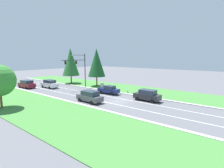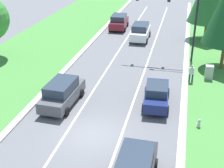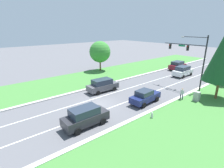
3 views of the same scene
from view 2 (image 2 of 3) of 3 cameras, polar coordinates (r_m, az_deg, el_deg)
name	(u,v)px [view 2 (image 2 of 3)]	position (r m, az deg, el deg)	size (l,w,h in m)	color
ground_plane	(94,134)	(20.72, -3.39, -9.16)	(160.00, 160.00, 0.00)	#5B5B60
curb_strip_right	(181,145)	(20.06, 12.58, -10.91)	(0.50, 90.00, 0.15)	beige
curb_strip_left	(15,123)	(22.73, -17.29, -6.74)	(0.50, 90.00, 0.15)	beige
lane_stripe_inner_left	(68,131)	(21.23, -8.10, -8.44)	(0.14, 81.00, 0.01)	white
lane_stripe_inner_right	(120,138)	(20.35, 1.55, -9.83)	(0.14, 81.00, 0.01)	white
traffic_signal_mast	(177,7)	(31.62, 11.85, 13.64)	(6.92, 0.41, 8.33)	black
graphite_suv	(62,93)	(23.92, -9.11, -1.60)	(2.28, 4.95, 1.94)	#4C4C51
white_suv	(140,31)	(38.99, 5.22, 9.54)	(2.22, 4.87, 2.00)	white
burgundy_suv	(119,22)	(43.59, 1.27, 11.33)	(2.46, 4.85, 1.94)	maroon
navy_sedan	(157,94)	(23.85, 8.15, -1.86)	(2.14, 4.65, 1.77)	navy
utility_cabinet	(209,73)	(29.10, 17.30, 1.97)	(0.70, 0.60, 1.36)	#9E9E99
pedestrian	(191,73)	(27.96, 14.33, 1.95)	(0.40, 0.24, 1.69)	#232842
fire_hydrant	(199,124)	(21.90, 15.61, -7.00)	(0.34, 0.20, 0.70)	#B7B7BC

